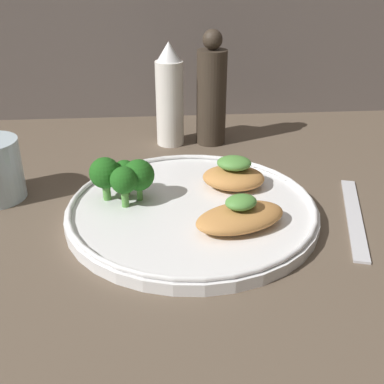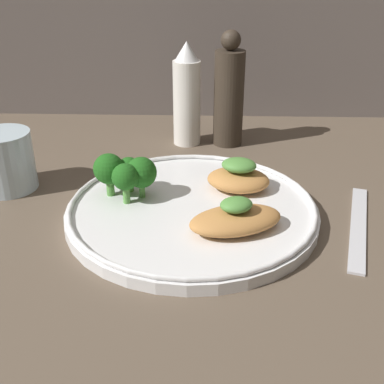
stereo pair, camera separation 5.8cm
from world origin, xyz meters
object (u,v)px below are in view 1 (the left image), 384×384
Objects in this scene: sauce_bottle at (170,97)px; plate at (192,209)px; broccoli_bunch at (123,175)px; pepper_grinder at (211,94)px.

plate is at bearing -86.15° from sauce_bottle.
plate is 3.84× the size of broccoli_bunch.
pepper_grinder reaches higher than sauce_bottle.
pepper_grinder is (6.85, -0.00, 0.40)cm from sauce_bottle.
sauce_bottle is at bearing 180.00° from pepper_grinder.
pepper_grinder reaches higher than broccoli_bunch.
sauce_bottle is (6.72, 22.49, 3.23)cm from broccoli_bunch.
sauce_bottle is (-1.67, 24.85, 7.06)cm from plate.
plate is 1.84× the size of sauce_bottle.
plate is at bearing -101.76° from pepper_grinder.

